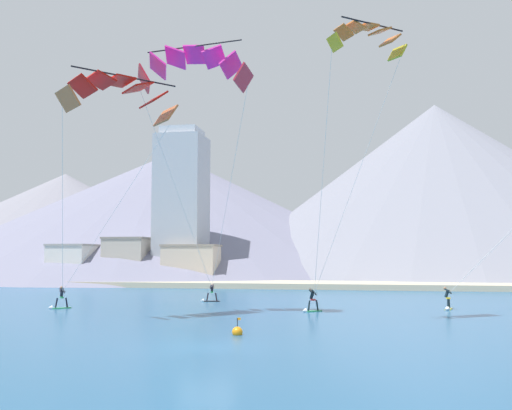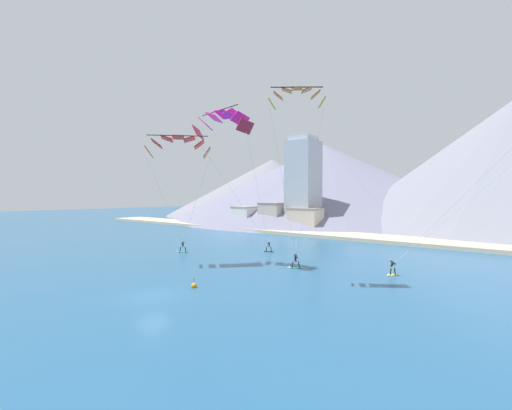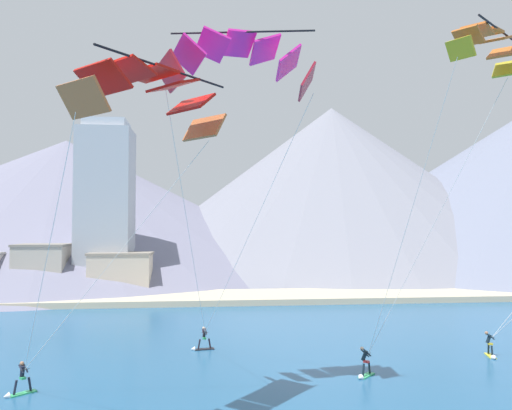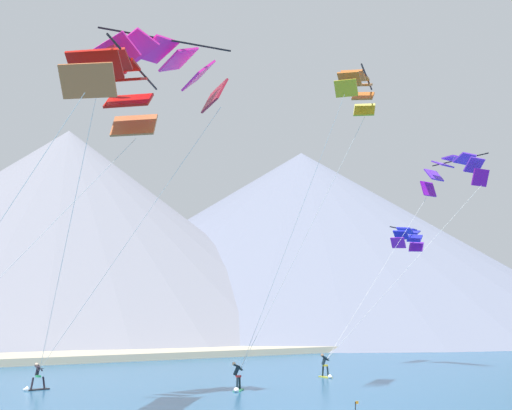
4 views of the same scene
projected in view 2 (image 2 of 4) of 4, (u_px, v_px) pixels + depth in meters
The scene contains 16 objects.
ground_plane at pixel (153, 296), 29.55m from camera, with size 400.00×400.00×0.00m, color #23567F.
kitesurfer_near_lead at pixel (391, 270), 37.11m from camera, with size 0.82×1.78×1.81m.
kitesurfer_near_trail at pixel (182, 249), 52.46m from camera, with size 1.53×1.49×1.82m.
kitesurfer_mid_center at pixel (294, 263), 40.90m from camera, with size 1.51×1.52×1.81m.
kitesurfer_far_left at pixel (268, 248), 53.12m from camera, with size 1.78×0.74×1.72m.
parafoil_kite_near_trail at pixel (178, 144), 42.27m from camera, with size 10.79×10.10×14.68m.
parafoil_kite_mid_center at pixel (297, 97), 32.74m from camera, with size 6.76×8.51×17.69m.
parafoil_kite_far_left at pixel (222, 122), 42.26m from camera, with size 8.50×13.61×17.89m.
race_marker_buoy at pixel (194, 286), 32.41m from camera, with size 0.56×0.56×1.02m.
shoreline_strip at pixel (370, 238), 67.74m from camera, with size 180.00×10.00×0.70m, color beige.
shore_building_harbour_front at pixel (273, 216), 88.32m from camera, with size 6.41×5.37×6.85m.
shore_building_promenade_mid at pixel (245, 217), 91.72m from camera, with size 6.04×5.64×5.84m.
shore_building_quay_east at pixel (305, 220), 81.71m from camera, with size 7.97×4.83×5.74m.
highrise_tower at pixel (303, 184), 85.75m from camera, with size 7.00×7.00×23.51m.
mountain_peak_central_summit at pixel (324, 182), 128.99m from camera, with size 112.86×112.86×27.78m.
mountain_peak_far_spur at pixel (272, 187), 155.86m from camera, with size 94.03×94.03×25.13m.
Camera 2 is at (25.54, -16.94, 8.71)m, focal length 24.00 mm.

